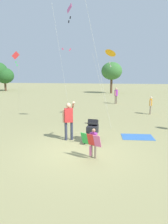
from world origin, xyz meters
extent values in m
plane|color=#938E5B|center=(0.00, 0.00, 0.00)|extent=(120.00, 120.00, 0.00)
cylinder|color=brown|center=(-19.35, 26.19, 0.72)|extent=(0.36, 0.36, 1.44)
ellipsoid|color=#235623|center=(-19.35, 26.19, 2.79)|extent=(3.39, 3.05, 2.88)
cylinder|color=brown|center=(0.22, 24.83, 1.11)|extent=(0.36, 0.36, 2.23)
ellipsoid|color=#387033|center=(0.22, 24.83, 3.54)|extent=(3.28, 2.95, 2.79)
cylinder|color=#7F705B|center=(0.73, -0.64, 0.27)|extent=(0.08, 0.08, 0.53)
cylinder|color=#7F705B|center=(0.57, -0.57, 0.27)|extent=(0.08, 0.08, 0.53)
cube|color=purple|center=(0.65, -0.61, 0.73)|extent=(0.27, 0.23, 0.40)
cylinder|color=#A37556|center=(0.78, -0.67, 0.71)|extent=(0.06, 0.06, 0.36)
cylinder|color=#A37556|center=(0.52, -0.55, 0.71)|extent=(0.06, 0.06, 0.36)
sphere|color=#A37556|center=(0.65, -0.61, 1.02)|extent=(0.14, 0.14, 0.14)
cube|color=pink|center=(0.81, -0.88, 0.73)|extent=(0.30, 0.25, 0.43)
cube|color=red|center=(0.57, -0.77, 0.73)|extent=(0.30, 0.25, 0.43)
cube|color=green|center=(0.34, -0.67, 0.73)|extent=(0.30, 0.25, 0.43)
cube|color=pink|center=(0.57, -0.79, 0.32)|extent=(0.08, 0.04, 0.36)
cylinder|color=#33384C|center=(-0.83, 1.09, 0.42)|extent=(0.12, 0.12, 0.84)
cylinder|color=#33384C|center=(-0.59, 1.19, 0.42)|extent=(0.12, 0.12, 0.84)
cube|color=red|center=(-0.71, 1.14, 1.15)|extent=(0.42, 0.34, 0.63)
cylinder|color=tan|center=(-0.92, 1.06, 1.11)|extent=(0.09, 0.09, 0.56)
cylinder|color=tan|center=(-0.54, 1.35, 1.58)|extent=(0.27, 0.51, 0.40)
sphere|color=tan|center=(-0.71, 1.14, 1.60)|extent=(0.22, 0.22, 0.22)
cylinder|color=black|center=(0.41, 1.49, 0.14)|extent=(0.06, 0.28, 0.28)
cylinder|color=black|center=(0.10, 0.71, 0.14)|extent=(0.06, 0.28, 0.28)
cylinder|color=black|center=(0.62, 0.68, 0.14)|extent=(0.06, 0.28, 0.28)
cube|color=black|center=(0.39, 1.07, 0.56)|extent=(0.48, 0.67, 0.36)
cube|color=black|center=(0.39, 1.20, 0.86)|extent=(0.44, 0.44, 0.35)
cylinder|color=black|center=(0.36, 0.61, 0.96)|extent=(0.49, 0.06, 0.04)
cylinder|color=silver|center=(0.34, 2.38, 4.02)|extent=(1.60, 2.18, 8.03)
cube|color=red|center=(-6.56, 7.43, 4.43)|extent=(0.80, 0.47, 0.68)
cube|color=green|center=(-6.56, 7.40, 3.90)|extent=(0.08, 0.04, 0.14)
cube|color=green|center=(-6.52, 7.48, 3.68)|extent=(0.09, 0.06, 0.14)
cylinder|color=silver|center=(-5.37, 5.46, 2.14)|extent=(2.39, 3.97, 4.28)
cube|color=pink|center=(-1.45, 4.49, 6.65)|extent=(0.45, 0.59, 0.66)
cube|color=black|center=(-1.41, 4.49, 6.16)|extent=(0.09, 0.07, 0.14)
cube|color=black|center=(-1.49, 4.46, 5.94)|extent=(0.08, 0.06, 0.14)
cylinder|color=silver|center=(-1.71, 3.72, 3.26)|extent=(0.53, 1.53, 6.52)
cone|color=#F4A319|center=(0.85, 6.10, 4.34)|extent=(0.96, 0.94, 0.44)
cube|color=white|center=(0.82, 6.11, 3.72)|extent=(0.08, 0.07, 0.14)
cube|color=white|center=(0.87, 6.06, 3.50)|extent=(0.09, 0.08, 0.14)
cylinder|color=silver|center=(0.39, 5.18, 2.07)|extent=(0.94, 1.85, 4.14)
cube|color=pink|center=(-8.79, 28.27, 7.53)|extent=(0.42, 0.15, 0.45)
cube|color=pink|center=(-6.49, 24.55, 6.90)|extent=(0.34, 0.42, 0.49)
cylinder|color=#7F705B|center=(1.25, 13.17, 0.41)|extent=(0.12, 0.12, 0.81)
cylinder|color=#7F705B|center=(1.13, 12.94, 0.41)|extent=(0.12, 0.12, 0.81)
cube|color=purple|center=(1.19, 13.05, 1.12)|extent=(0.35, 0.42, 0.61)
cylinder|color=tan|center=(1.29, 13.25, 1.07)|extent=(0.09, 0.09, 0.54)
cylinder|color=tan|center=(1.09, 12.85, 1.07)|extent=(0.09, 0.09, 0.54)
sphere|color=tan|center=(1.19, 13.05, 1.55)|extent=(0.21, 0.21, 0.21)
cylinder|color=#7F705B|center=(3.83, 7.86, 0.33)|extent=(0.10, 0.10, 0.66)
cylinder|color=#7F705B|center=(3.87, 8.06, 0.33)|extent=(0.10, 0.10, 0.66)
cube|color=orange|center=(3.85, 7.96, 0.90)|extent=(0.24, 0.32, 0.49)
cylinder|color=beige|center=(3.81, 7.79, 0.87)|extent=(0.07, 0.07, 0.44)
cylinder|color=beige|center=(3.89, 8.14, 0.87)|extent=(0.07, 0.07, 0.44)
sphere|color=beige|center=(3.85, 7.96, 1.25)|extent=(0.17, 0.17, 0.17)
cube|color=#3366B2|center=(2.42, 2.10, 0.01)|extent=(1.55, 1.08, 0.02)
camera|label=1|loc=(1.48, -7.16, 2.93)|focal=31.34mm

